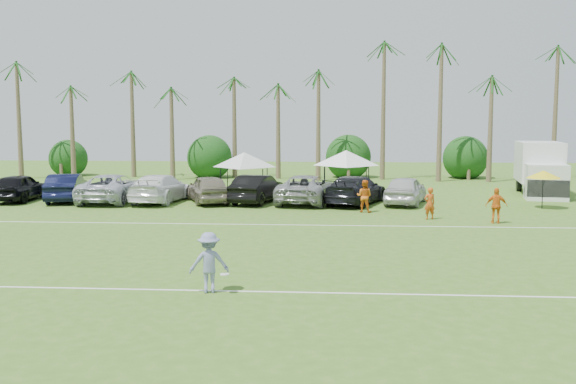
{
  "coord_description": "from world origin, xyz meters",
  "views": [
    {
      "loc": [
        4.63,
        -16.26,
        5.04
      ],
      "look_at": [
        2.53,
        13.93,
        1.6
      ],
      "focal_mm": 40.0,
      "sensor_mm": 36.0,
      "label": 1
    }
  ],
  "objects": [
    {
      "name": "palm_tree_4",
      "position": [
        -4.0,
        38.0,
        7.48
      ],
      "size": [
        2.4,
        2.4,
        8.9
      ],
      "color": "brown",
      "rests_on": "ground"
    },
    {
      "name": "sideline_player_a",
      "position": [
        9.55,
        16.25,
        0.81
      ],
      "size": [
        0.68,
        0.55,
        1.62
      ],
      "primitive_type": "imported",
      "rotation": [
        0.0,
        0.0,
        3.44
      ],
      "color": "#CA4E16",
      "rests_on": "ground"
    },
    {
      "name": "frisbee_player",
      "position": [
        1.06,
        1.85,
        0.89
      ],
      "size": [
        1.27,
        0.9,
        1.78
      ],
      "rotation": [
        0.0,
        0.0,
        3.36
      ],
      "color": "#7D84B1",
      "rests_on": "ground"
    },
    {
      "name": "sideline_player_b",
      "position": [
        6.37,
        18.53,
        0.88
      ],
      "size": [
        1.02,
        0.89,
        1.76
      ],
      "primitive_type": "imported",
      "rotation": [
        0.0,
        0.0,
        2.84
      ],
      "color": "orange",
      "rests_on": "ground"
    },
    {
      "name": "ground",
      "position": [
        0.0,
        0.0,
        0.0
      ],
      "size": [
        120.0,
        120.0,
        0.0
      ],
      "primitive_type": "plane",
      "color": "#41681F",
      "rests_on": "ground"
    },
    {
      "name": "bush_tree_0",
      "position": [
        -19.0,
        39.0,
        1.8
      ],
      "size": [
        4.0,
        4.0,
        4.0
      ],
      "color": "brown",
      "rests_on": "ground"
    },
    {
      "name": "bush_tree_2",
      "position": [
        6.0,
        39.0,
        1.8
      ],
      "size": [
        4.0,
        4.0,
        4.0
      ],
      "color": "brown",
      "rests_on": "ground"
    },
    {
      "name": "parked_car_3",
      "position": [
        -5.84,
        21.94,
        0.85
      ],
      "size": [
        2.99,
        6.1,
        1.71
      ],
      "primitive_type": "imported",
      "rotation": [
        0.0,
        0.0,
        3.04
      ],
      "color": "white",
      "rests_on": "ground"
    },
    {
      "name": "sideline_player_c",
      "position": [
        12.59,
        15.18,
        0.87
      ],
      "size": [
        1.07,
        0.57,
        1.74
      ],
      "primitive_type": "imported",
      "rotation": [
        0.0,
        0.0,
        2.99
      ],
      "color": "orange",
      "rests_on": "ground"
    },
    {
      "name": "palm_tree_2",
      "position": [
        -12.0,
        38.0,
        9.21
      ],
      "size": [
        2.4,
        2.4,
        10.9
      ],
      "color": "brown",
      "rests_on": "ground"
    },
    {
      "name": "canopy_tent_left",
      "position": [
        -1.11,
        25.2,
        2.9
      ],
      "size": [
        4.18,
        4.18,
        3.39
      ],
      "color": "black",
      "rests_on": "ground"
    },
    {
      "name": "parked_car_2",
      "position": [
        -8.8,
        21.88,
        0.85
      ],
      "size": [
        2.9,
        6.17,
        1.71
      ],
      "primitive_type": "imported",
      "rotation": [
        0.0,
        0.0,
        3.13
      ],
      "color": "silver",
      "rests_on": "ground"
    },
    {
      "name": "palm_tree_10",
      "position": [
        23.0,
        38.0,
        9.21
      ],
      "size": [
        2.4,
        2.4,
        10.9
      ],
      "color": "brown",
      "rests_on": "ground"
    },
    {
      "name": "bush_tree_3",
      "position": [
        16.0,
        39.0,
        1.8
      ],
      "size": [
        4.0,
        4.0,
        4.0
      ],
      "color": "brown",
      "rests_on": "ground"
    },
    {
      "name": "parked_car_5",
      "position": [
        0.09,
        22.05,
        0.85
      ],
      "size": [
        2.97,
        5.46,
        1.71
      ],
      "primitive_type": "imported",
      "rotation": [
        0.0,
        0.0,
        2.91
      ],
      "color": "black",
      "rests_on": "ground"
    },
    {
      "name": "palm_tree_8",
      "position": [
        13.0,
        38.0,
        7.48
      ],
      "size": [
        2.4,
        2.4,
        8.9
      ],
      "color": "brown",
      "rests_on": "ground"
    },
    {
      "name": "palm_tree_3",
      "position": [
        -8.0,
        38.0,
        10.06
      ],
      "size": [
        2.4,
        2.4,
        11.9
      ],
      "color": "brown",
      "rests_on": "ground"
    },
    {
      "name": "field_lines",
      "position": [
        0.0,
        8.0,
        0.01
      ],
      "size": [
        80.0,
        12.1,
        0.01
      ],
      "color": "white",
      "rests_on": "ground"
    },
    {
      "name": "market_umbrella",
      "position": [
        16.52,
        20.68,
        1.95
      ],
      "size": [
        1.95,
        1.95,
        2.18
      ],
      "color": "black",
      "rests_on": "ground"
    },
    {
      "name": "palm_tree_5",
      "position": [
        0.0,
        38.0,
        8.35
      ],
      "size": [
        2.4,
        2.4,
        9.9
      ],
      "color": "brown",
      "rests_on": "ground"
    },
    {
      "name": "parked_car_1",
      "position": [
        -11.76,
        22.04,
        0.85
      ],
      "size": [
        2.91,
        5.45,
        1.71
      ],
      "primitive_type": "imported",
      "rotation": [
        0.0,
        0.0,
        3.37
      ],
      "color": "black",
      "rests_on": "ground"
    },
    {
      "name": "parked_car_6",
      "position": [
        3.05,
        22.13,
        0.85
      ],
      "size": [
        3.74,
        6.51,
        1.71
      ],
      "primitive_type": "imported",
      "rotation": [
        0.0,
        0.0,
        2.99
      ],
      "color": "gray",
      "rests_on": "ground"
    },
    {
      "name": "palm_tree_7",
      "position": [
        8.0,
        38.0,
        10.06
      ],
      "size": [
        2.4,
        2.4,
        11.9
      ],
      "color": "brown",
      "rests_on": "ground"
    },
    {
      "name": "palm_tree_6",
      "position": [
        4.0,
        38.0,
        9.21
      ],
      "size": [
        2.4,
        2.4,
        10.9
      ],
      "color": "brown",
      "rests_on": "ground"
    },
    {
      "name": "parked_car_0",
      "position": [
        -14.73,
        21.95,
        0.85
      ],
      "size": [
        2.2,
        5.08,
        1.71
      ],
      "primitive_type": "imported",
      "rotation": [
        0.0,
        0.0,
        3.18
      ],
      "color": "black",
      "rests_on": "ground"
    },
    {
      "name": "parked_car_8",
      "position": [
        8.98,
        22.05,
        0.85
      ],
      "size": [
        3.3,
        5.37,
        1.71
      ],
      "primitive_type": "imported",
      "rotation": [
        0.0,
        0.0,
        2.87
      ],
      "color": "silver",
      "rests_on": "ground"
    },
    {
      "name": "parked_car_4",
      "position": [
        -2.87,
        21.89,
        0.85
      ],
      "size": [
        3.74,
        5.4,
        1.71
      ],
      "primitive_type": "imported",
      "rotation": [
        0.0,
        0.0,
        3.52
      ],
      "color": "gray",
      "rests_on": "ground"
    },
    {
      "name": "box_truck",
      "position": [
        18.45,
        27.3,
        1.88
      ],
      "size": [
        3.62,
        7.14,
        3.52
      ],
      "rotation": [
        0.0,
        0.0,
        -0.16
      ],
      "color": "white",
      "rests_on": "ground"
    },
    {
      "name": "palm_tree_1",
      "position": [
        -17.0,
        38.0,
        8.35
      ],
      "size": [
        2.4,
        2.4,
        9.9
      ],
      "color": "brown",
      "rests_on": "ground"
    },
    {
      "name": "palm_tree_0",
      "position": [
        -22.0,
        38.0,
        7.48
      ],
      "size": [
        2.4,
        2.4,
        8.9
      ],
      "color": "brown",
      "rests_on": "ground"
    },
    {
      "name": "parked_car_7",
      "position": [
        6.02,
        21.9,
        0.85
      ],
      "size": [
        4.3,
        6.35,
        1.71
      ],
      "primitive_type": "imported",
      "rotation": [
        0.0,
        0.0,
        2.78
      ],
      "color": "black",
      "rests_on": "ground"
    },
    {
      "name": "bush_tree_1",
      "position": [
        -6.0,
        39.0,
        1.8
      ],
      "size": [
        4.0,
        4.0,
        4.0
      ],
      "color": "brown",
      "rests_on": "ground"
    },
    {
      "name": "canopy_tent_right",
      "position": [
        5.52,
        26.03,
        3.01
      ],
      "size": [
        4.34,
        4.34,
        3.52
      ],
      "color": "black",
      "rests_on": "ground"
    },
    {
      "name": "palm_tree_9",
      "position": [
        18.0,
        38.0,
        8.35
      ],
      "size": [
        2.4,
        2.4,
        9.9
      ],
      "color": "brown",
      "rests_on": "ground"
    }
  ]
}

